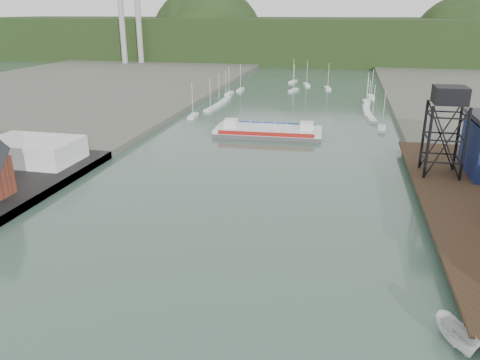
% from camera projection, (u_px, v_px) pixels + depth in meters
% --- Properties ---
extents(east_pier, '(14.00, 70.00, 2.45)m').
position_uv_depth(east_pier, '(465.00, 202.00, 74.32)').
color(east_pier, black).
rests_on(east_pier, ground).
extents(white_shed, '(18.00, 12.00, 4.50)m').
position_uv_depth(white_shed, '(33.00, 150.00, 94.77)').
color(white_shed, silver).
rests_on(white_shed, west_quay).
extents(lift_tower, '(6.50, 6.50, 16.00)m').
position_uv_depth(lift_tower, '(449.00, 101.00, 81.97)').
color(lift_tower, black).
rests_on(lift_tower, east_pier).
extents(marina_sailboats, '(57.71, 92.65, 0.90)m').
position_uv_depth(marina_sailboats, '(296.00, 100.00, 168.15)').
color(marina_sailboats, silver).
rests_on(marina_sailboats, ground).
extents(smokestacks, '(11.20, 8.20, 60.00)m').
position_uv_depth(smokestacks, '(129.00, 12.00, 265.99)').
color(smokestacks, '#979692').
rests_on(smokestacks, ground).
extents(distant_hills, '(500.00, 120.00, 80.00)m').
position_uv_depth(distant_hills, '(316.00, 42.00, 315.04)').
color(distant_hills, black).
rests_on(distant_hills, ground).
extents(chain_ferry, '(27.79, 12.18, 3.94)m').
position_uv_depth(chain_ferry, '(268.00, 131.00, 121.05)').
color(chain_ferry, '#454548').
rests_on(chain_ferry, ground).
extents(motorboat, '(4.25, 6.49, 2.34)m').
position_uv_depth(motorboat, '(457.00, 336.00, 44.83)').
color(motorboat, silver).
rests_on(motorboat, ground).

